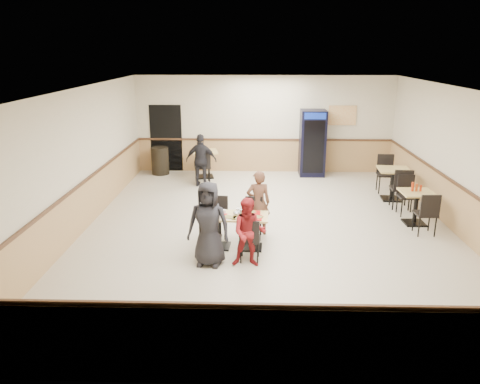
{
  "coord_description": "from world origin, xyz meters",
  "views": [
    {
      "loc": [
        -0.33,
        -9.57,
        3.77
      ],
      "look_at": [
        -0.6,
        -0.5,
        0.98
      ],
      "focal_mm": 35.0,
      "sensor_mm": 36.0,
      "label": 1
    }
  ],
  "objects_px": {
    "side_table_near": "(416,203)",
    "lone_diner": "(201,160)",
    "diner_man_opposite": "(258,203)",
    "side_table_far": "(393,179)",
    "pepsi_cooler": "(312,143)",
    "main_table": "(235,226)",
    "trash_bin": "(160,161)",
    "back_table": "(205,160)",
    "diner_woman_left": "(209,224)",
    "diner_woman_right": "(249,233)"
  },
  "relations": [
    {
      "from": "side_table_near",
      "to": "lone_diner",
      "type": "bearing_deg",
      "value": 150.4
    },
    {
      "from": "diner_man_opposite",
      "to": "side_table_far",
      "type": "distance_m",
      "value": 4.27
    },
    {
      "from": "diner_man_opposite",
      "to": "pepsi_cooler",
      "type": "height_order",
      "value": "pepsi_cooler"
    },
    {
      "from": "lone_diner",
      "to": "main_table",
      "type": "bearing_deg",
      "value": 107.95
    },
    {
      "from": "trash_bin",
      "to": "main_table",
      "type": "bearing_deg",
      "value": -65.41
    },
    {
      "from": "side_table_near",
      "to": "side_table_far",
      "type": "relative_size",
      "value": 0.91
    },
    {
      "from": "diner_man_opposite",
      "to": "back_table",
      "type": "relative_size",
      "value": 1.55
    },
    {
      "from": "back_table",
      "to": "trash_bin",
      "type": "xyz_separation_m",
      "value": [
        -1.43,
        0.35,
        -0.12
      ]
    },
    {
      "from": "side_table_far",
      "to": "back_table",
      "type": "distance_m",
      "value": 5.48
    },
    {
      "from": "pepsi_cooler",
      "to": "trash_bin",
      "type": "distance_m",
      "value": 4.74
    },
    {
      "from": "diner_woman_left",
      "to": "side_table_near",
      "type": "height_order",
      "value": "diner_woman_left"
    },
    {
      "from": "diner_woman_right",
      "to": "trash_bin",
      "type": "xyz_separation_m",
      "value": [
        -2.84,
        6.39,
        -0.21
      ]
    },
    {
      "from": "trash_bin",
      "to": "diner_woman_right",
      "type": "bearing_deg",
      "value": -66.05
    },
    {
      "from": "main_table",
      "to": "side_table_far",
      "type": "bearing_deg",
      "value": 42.17
    },
    {
      "from": "pepsi_cooler",
      "to": "trash_bin",
      "type": "bearing_deg",
      "value": -179.36
    },
    {
      "from": "side_table_far",
      "to": "pepsi_cooler",
      "type": "xyz_separation_m",
      "value": [
        -1.8,
        2.46,
        0.46
      ]
    },
    {
      "from": "pepsi_cooler",
      "to": "diner_woman_left",
      "type": "bearing_deg",
      "value": -111.95
    },
    {
      "from": "main_table",
      "to": "lone_diner",
      "type": "relative_size",
      "value": 0.87
    },
    {
      "from": "main_table",
      "to": "diner_man_opposite",
      "type": "bearing_deg",
      "value": 62.1
    },
    {
      "from": "diner_man_opposite",
      "to": "side_table_near",
      "type": "height_order",
      "value": "diner_man_opposite"
    },
    {
      "from": "back_table",
      "to": "pepsi_cooler",
      "type": "xyz_separation_m",
      "value": [
        3.28,
        0.39,
        0.46
      ]
    },
    {
      "from": "diner_woman_left",
      "to": "diner_man_opposite",
      "type": "relative_size",
      "value": 1.13
    },
    {
      "from": "diner_woman_left",
      "to": "lone_diner",
      "type": "xyz_separation_m",
      "value": [
        -0.68,
        5.08,
        -0.03
      ]
    },
    {
      "from": "diner_woman_left",
      "to": "lone_diner",
      "type": "distance_m",
      "value": 5.12
    },
    {
      "from": "main_table",
      "to": "diner_woman_left",
      "type": "distance_m",
      "value": 0.93
    },
    {
      "from": "diner_man_opposite",
      "to": "side_table_near",
      "type": "xyz_separation_m",
      "value": [
        3.51,
        0.69,
        -0.19
      ]
    },
    {
      "from": "side_table_near",
      "to": "back_table",
      "type": "xyz_separation_m",
      "value": [
        -5.1,
        3.82,
        0.04
      ]
    },
    {
      "from": "main_table",
      "to": "lone_diner",
      "type": "xyz_separation_m",
      "value": [
        -1.13,
        4.33,
        0.29
      ]
    },
    {
      "from": "side_table_near",
      "to": "main_table",
      "type": "bearing_deg",
      "value": -160.1
    },
    {
      "from": "side_table_near",
      "to": "pepsi_cooler",
      "type": "distance_m",
      "value": 4.62
    },
    {
      "from": "diner_man_opposite",
      "to": "main_table",
      "type": "bearing_deg",
      "value": 54.28
    },
    {
      "from": "pepsi_cooler",
      "to": "side_table_near",
      "type": "bearing_deg",
      "value": -66.51
    },
    {
      "from": "side_table_near",
      "to": "trash_bin",
      "type": "xyz_separation_m",
      "value": [
        -6.53,
        4.17,
        -0.07
      ]
    },
    {
      "from": "diner_woman_left",
      "to": "diner_woman_right",
      "type": "xyz_separation_m",
      "value": [
        0.72,
        -0.04,
        -0.14
      ]
    },
    {
      "from": "side_table_far",
      "to": "back_table",
      "type": "height_order",
      "value": "side_table_far"
    },
    {
      "from": "main_table",
      "to": "diner_man_opposite",
      "type": "distance_m",
      "value": 0.9
    },
    {
      "from": "pepsi_cooler",
      "to": "lone_diner",
      "type": "bearing_deg",
      "value": -157.96
    },
    {
      "from": "diner_woman_right",
      "to": "trash_bin",
      "type": "relative_size",
      "value": 1.5
    },
    {
      "from": "diner_man_opposite",
      "to": "side_table_far",
      "type": "bearing_deg",
      "value": -149.65
    },
    {
      "from": "pepsi_cooler",
      "to": "trash_bin",
      "type": "xyz_separation_m",
      "value": [
        -4.71,
        -0.04,
        -0.58
      ]
    },
    {
      "from": "trash_bin",
      "to": "side_table_far",
      "type": "bearing_deg",
      "value": -20.35
    },
    {
      "from": "diner_woman_left",
      "to": "pepsi_cooler",
      "type": "relative_size",
      "value": 0.78
    },
    {
      "from": "back_table",
      "to": "pepsi_cooler",
      "type": "distance_m",
      "value": 3.33
    },
    {
      "from": "pepsi_cooler",
      "to": "trash_bin",
      "type": "height_order",
      "value": "pepsi_cooler"
    },
    {
      "from": "diner_man_opposite",
      "to": "side_table_far",
      "type": "xyz_separation_m",
      "value": [
        3.49,
        2.45,
        -0.14
      ]
    },
    {
      "from": "diner_woman_right",
      "to": "lone_diner",
      "type": "distance_m",
      "value": 5.31
    },
    {
      "from": "diner_woman_right",
      "to": "lone_diner",
      "type": "bearing_deg",
      "value": 106.16
    },
    {
      "from": "diner_woman_left",
      "to": "back_table",
      "type": "bearing_deg",
      "value": 105.71
    },
    {
      "from": "diner_woman_left",
      "to": "trash_bin",
      "type": "bearing_deg",
      "value": 117.64
    },
    {
      "from": "diner_woman_left",
      "to": "side_table_far",
      "type": "relative_size",
      "value": 1.89
    }
  ]
}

